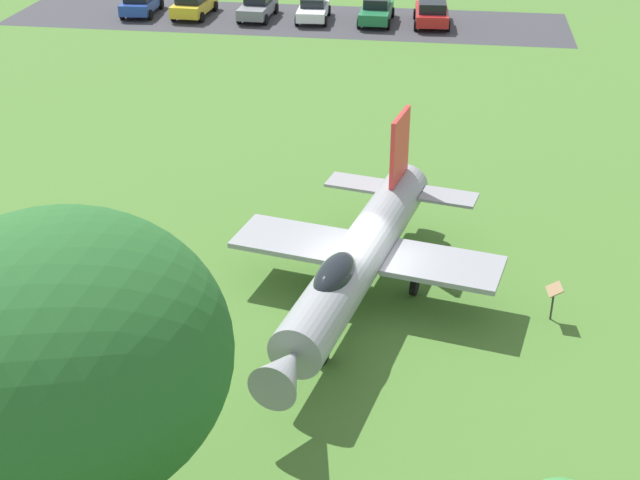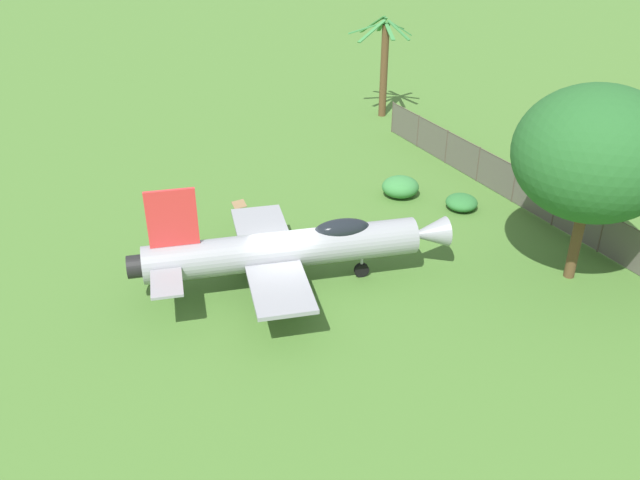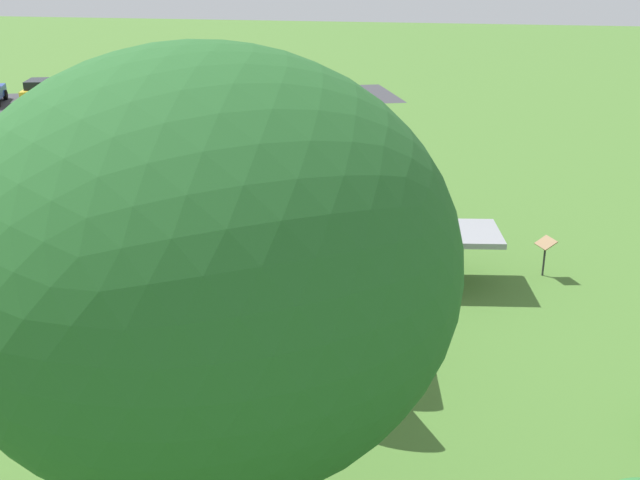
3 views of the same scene
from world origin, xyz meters
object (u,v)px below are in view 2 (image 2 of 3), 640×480
at_px(shade_tree, 595,154).
at_px(info_plaque, 239,208).
at_px(palm_tree, 384,65).
at_px(display_jet, 292,248).
at_px(shrub_near_fence, 400,187).
at_px(shrub_by_tree, 462,202).

height_order(shade_tree, info_plaque, shade_tree).
bearing_deg(palm_tree, shade_tree, -75.50).
distance_m(display_jet, palm_tree, 20.64).
xyz_separation_m(display_jet, shrub_near_fence, (5.43, 7.72, -1.19)).
distance_m(shrub_near_fence, info_plaque, 8.18).
bearing_deg(info_plaque, shade_tree, -20.69).
bearing_deg(shrub_by_tree, shade_tree, -63.99).
height_order(palm_tree, shrub_by_tree, palm_tree).
height_order(display_jet, shrub_by_tree, display_jet).
relative_size(shade_tree, shrub_by_tree, 4.98).
distance_m(shade_tree, palm_tree, 20.32).
height_order(shade_tree, shrub_near_fence, shade_tree).
xyz_separation_m(palm_tree, shrub_near_fence, (-0.62, -11.94, -2.80)).
xyz_separation_m(shrub_by_tree, info_plaque, (-10.48, -1.02, 0.50)).
xyz_separation_m(shrub_near_fence, info_plaque, (-7.76, -2.56, 0.35)).
relative_size(shrub_near_fence, info_plaque, 1.60).
xyz_separation_m(display_jet, shade_tree, (11.12, 0.08, 3.60)).
xyz_separation_m(shade_tree, info_plaque, (-13.45, 5.08, -4.44)).
relative_size(shrub_by_tree, info_plaque, 1.37).
xyz_separation_m(palm_tree, shrub_by_tree, (2.09, -13.49, -2.96)).
relative_size(display_jet, palm_tree, 1.99).
bearing_deg(info_plaque, display_jet, -65.66).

